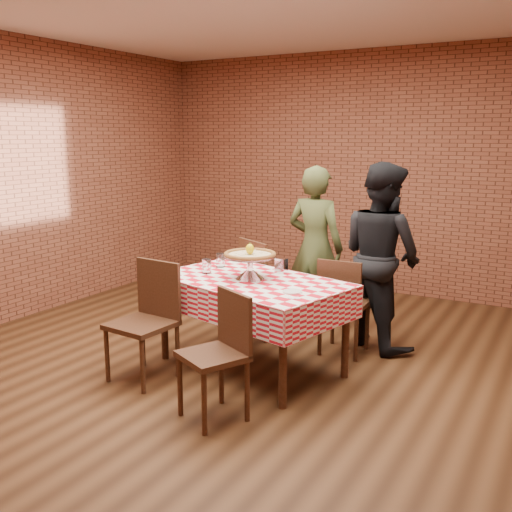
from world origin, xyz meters
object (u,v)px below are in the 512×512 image
Objects in this scene: chair_near_left at (141,323)px; diner_black at (381,256)px; water_glass_left at (207,266)px; condiment_caddy at (281,266)px; pizza at (250,255)px; chair_far_left at (271,287)px; chair_near_right at (213,358)px; pizza_stand at (250,267)px; water_glass_right at (220,260)px; diner_olive at (315,247)px; table at (251,324)px; chair_far_right at (345,305)px.

chair_near_left is 2.20m from diner_black.
condiment_caddy is (0.54, 0.32, 0.00)m from water_glass_left.
chair_far_left is (-0.25, 0.83, -0.48)m from pizza.
chair_near_right is at bearing -75.23° from pizza.
pizza_stand is 3.52× the size of water_glass_right.
pizza_stand is 0.94m from chair_far_left.
diner_olive reaches higher than chair_near_left.
pizza_stand is (-0.02, 0.01, 0.48)m from table.
diner_black reaches higher than table.
chair_near_left is at bearing -172.31° from chair_near_right.
diner_olive is (0.02, 1.26, -0.04)m from pizza_stand.
water_glass_left is 1.17m from chair_near_right.
table is 0.88m from chair_far_left.
diner_olive reaches higher than water_glass_right.
diner_olive is at bearing -93.92° from chair_far_left.
water_glass_right is at bearing 84.12° from chair_near_left.
pizza_stand is 0.49× the size of chair_far_right.
condiment_caddy is 0.08× the size of diner_black.
diner_black reaches higher than chair_far_right.
chair_far_left reaches higher than table.
water_glass_left is at bearing 106.01° from chair_far_left.
chair_far_left is at bearing 71.40° from water_glass_right.
water_glass_right is at bearing 21.96° from chair_far_right.
diner_olive is at bearing 89.21° from pizza_stand.
diner_black reaches higher than pizza.
chair_far_left is at bearing 131.44° from condiment_caddy.
condiment_caddy reaches higher than chair_near_right.
pizza_stand is 0.41m from water_glass_left.
pizza_stand reaches higher than chair_near_right.
chair_far_right is (0.43, 0.39, -0.39)m from condiment_caddy.
water_glass_left is 1.27m from chair_far_right.
chair_far_right is (0.56, 0.70, -0.42)m from pizza_stand.
chair_far_right is at bearing 104.38° from chair_near_right.
chair_near_right is 0.54× the size of diner_olive.
chair_near_left is at bearing -133.56° from pizza_stand.
chair_near_left reaches higher than water_glass_left.
diner_olive is at bearing 90.04° from table.
condiment_caddy is 0.13× the size of chair_far_left.
water_glass_left is at bearing -143.47° from condiment_caddy.
diner_black is (1.01, 0.22, 0.37)m from chair_far_left.
chair_far_left is at bearing 131.13° from chair_near_right.
diner_olive is at bearing 65.77° from water_glass_right.
diner_black is at bearing 55.04° from condiment_caddy.
chair_far_right is (0.32, 1.61, -0.00)m from chair_near_right.
table is 1.37m from diner_black.
chair_far_left is (0.20, 0.58, -0.35)m from water_glass_right.
pizza_stand is 0.49× the size of chair_near_right.
table is 3.56× the size of pizza_stand.
chair_near_left is at bearing 46.38° from chair_far_right.
pizza is 0.25× the size of diner_black.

